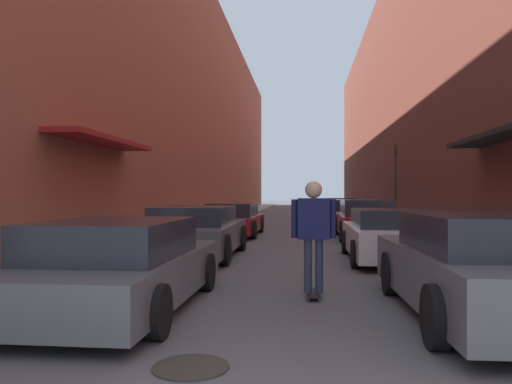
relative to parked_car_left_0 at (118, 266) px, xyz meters
name	(u,v)px	position (x,y,z in m)	size (l,w,h in m)	color
ground	(299,223)	(2.24, 19.50, -0.59)	(135.36, 135.36, 0.00)	#515154
curb_strip_left	(234,216)	(-2.06, 25.65, -0.53)	(1.80, 61.53, 0.12)	#A3A099
curb_strip_right	(368,217)	(6.53, 25.65, -0.53)	(1.80, 61.53, 0.12)	#A3A099
building_row_left	(191,112)	(-4.95, 25.65, 6.32)	(4.90, 61.53, 13.83)	brown
building_row_right	(415,100)	(9.43, 25.65, 6.82)	(4.90, 61.53, 14.81)	brown
parked_car_left_0	(118,266)	(0.00, 0.00, 0.00)	(2.07, 4.40, 1.22)	#515459
parked_car_left_1	(196,232)	(-0.14, 5.52, 0.03)	(2.07, 4.62, 1.25)	#515459
parked_car_left_2	(234,220)	(-0.10, 11.72, 0.00)	(1.95, 4.71, 1.20)	maroon
parked_car_right_0	(478,268)	(4.69, -0.04, 0.05)	(1.89, 4.44, 1.32)	#515459
parked_car_right_1	(392,236)	(4.54, 5.28, 0.00)	(2.09, 4.13, 1.21)	silver
parked_car_right_2	(366,220)	(4.62, 10.93, 0.07)	(1.98, 4.67, 1.35)	maroon
parked_car_right_3	(348,214)	(4.49, 16.77, 0.03)	(1.94, 4.56, 1.27)	navy
parked_car_right_4	(340,209)	(4.57, 22.63, 0.04)	(1.88, 4.39, 1.29)	black
skateboarder	(314,226)	(2.66, 1.07, 0.50)	(0.68, 0.78, 1.76)	black
manhole_cover	(191,367)	(1.49, -2.11, -0.58)	(0.70, 0.70, 0.02)	#332D28
traffic_light	(395,176)	(6.75, 17.27, 1.80)	(0.16, 0.22, 3.68)	#2D2D2D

